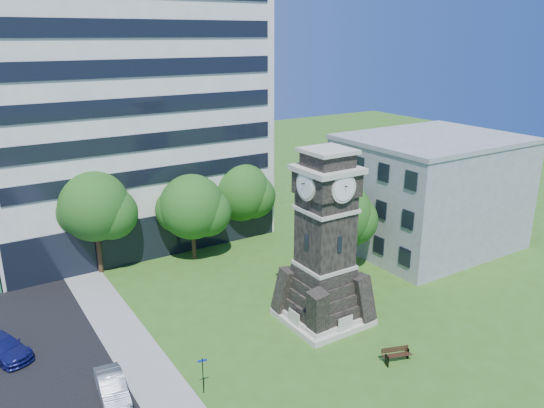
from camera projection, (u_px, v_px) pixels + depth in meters
ground at (305, 345)px, 34.22m from camera, size 160.00×160.00×0.00m
sidewalk at (136, 353)px, 33.37m from camera, size 3.00×70.00×0.06m
clock_tower at (325, 250)px, 35.74m from camera, size 5.40×5.40×12.22m
office_tall at (116, 90)px, 49.00m from camera, size 26.20×15.11×28.60m
office_low at (429, 192)px, 49.25m from camera, size 15.20×12.20×10.40m
car_street_mid at (112, 388)px, 29.08m from camera, size 1.74×4.07×1.31m
car_street_north at (3, 347)px, 32.87m from camera, size 3.49×4.94×1.33m
car_east_lot at (425, 257)px, 45.76m from camera, size 6.11×4.37×1.54m
park_bench at (396, 354)px, 32.43m from camera, size 1.79×0.48×0.93m
street_sign at (203, 372)px, 29.26m from camera, size 0.53×0.05×2.22m
tree_nw at (96, 209)px, 43.05m from camera, size 6.32×5.75×8.74m
tree_nc at (193, 209)px, 46.11m from camera, size 6.28×5.71×7.72m
tree_ne at (241, 193)px, 51.24m from camera, size 6.34×5.77×7.57m
tree_east at (339, 216)px, 43.45m from camera, size 6.14×5.58×7.94m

